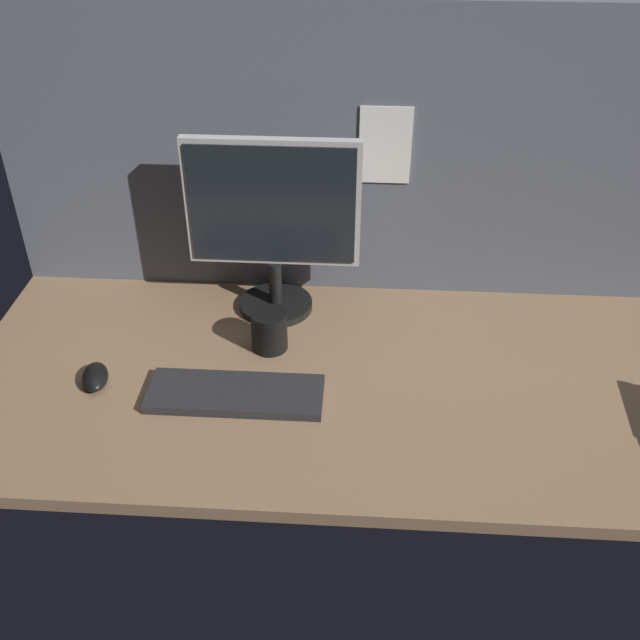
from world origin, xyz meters
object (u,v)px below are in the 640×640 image
at_px(keyboard, 236,394).
at_px(mug_black_travel, 269,331).
at_px(monitor, 273,220).
at_px(mouse, 95,377).

distance_m(keyboard, mug_black_travel, 0.19).
relative_size(monitor, mouse, 4.55).
bearing_deg(mug_black_travel, mouse, -157.09).
xyz_separation_m(monitor, keyboard, (-0.05, -0.35, -0.23)).
bearing_deg(monitor, keyboard, -97.67).
bearing_deg(mouse, mug_black_travel, 7.32).
distance_m(keyboard, mouse, 0.31).
bearing_deg(monitor, mouse, -137.95).
bearing_deg(mug_black_travel, keyboard, -105.82).
relative_size(keyboard, mouse, 3.85).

